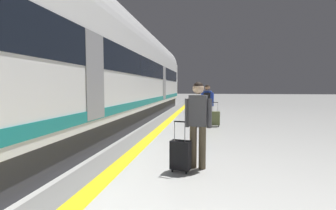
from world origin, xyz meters
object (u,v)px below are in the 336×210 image
object	(u,v)px
suitcase_near	(181,155)
passenger_mid	(207,101)
high_speed_train	(108,66)
suitcase_mid	(215,118)
passenger_near	(198,119)

from	to	relation	value
suitcase_near	passenger_mid	distance (m)	5.93
high_speed_train	suitcase_near	xyz separation A→B (m)	(3.54, -5.04, -2.16)
high_speed_train	suitcase_mid	world-z (taller)	high_speed_train
high_speed_train	suitcase_mid	size ratio (longest dim) A/B	27.11
suitcase_mid	passenger_mid	bearing A→B (deg)	146.81
suitcase_near	suitcase_mid	distance (m)	5.72
passenger_mid	high_speed_train	bearing A→B (deg)	-168.58
passenger_near	suitcase_near	xyz separation A→B (m)	(-0.32, -0.28, -0.68)
high_speed_train	passenger_near	world-z (taller)	high_speed_train
suitcase_near	passenger_mid	xyz separation A→B (m)	(0.53, 5.86, 0.70)
passenger_near	passenger_mid	bearing A→B (deg)	87.87
high_speed_train	passenger_near	distance (m)	6.31
high_speed_train	suitcase_mid	bearing A→B (deg)	7.93
suitcase_near	high_speed_train	bearing A→B (deg)	125.04
suitcase_near	suitcase_mid	bearing A→B (deg)	81.47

